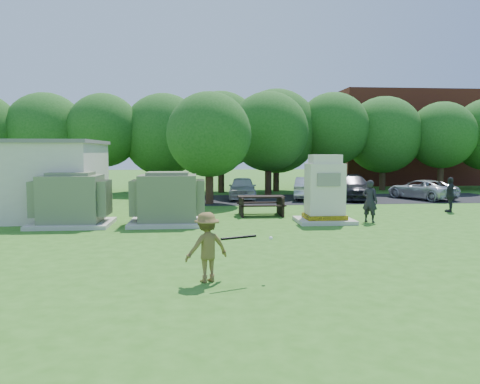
{
  "coord_description": "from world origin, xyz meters",
  "views": [
    {
      "loc": [
        -1.62,
        -13.97,
        2.88
      ],
      "look_at": [
        0.0,
        4.0,
        1.3
      ],
      "focal_mm": 35.0,
      "sensor_mm": 36.0,
      "label": 1
    }
  ],
  "objects": [
    {
      "name": "parking_strip",
      "position": [
        7.0,
        13.5,
        0.01
      ],
      "size": [
        20.0,
        6.0,
        0.01
      ],
      "primitive_type": "cube",
      "color": "#232326",
      "rests_on": "ground"
    },
    {
      "name": "brick_building",
      "position": [
        18.0,
        27.0,
        4.0
      ],
      "size": [
        15.0,
        8.0,
        8.0
      ],
      "primitive_type": "cube",
      "color": "maroon",
      "rests_on": "ground"
    },
    {
      "name": "ground",
      "position": [
        0.0,
        0.0,
        0.0
      ],
      "size": [
        120.0,
        120.0,
        0.0
      ],
      "primitive_type": "plane",
      "color": "#2D6619",
      "rests_on": "ground"
    },
    {
      "name": "batter",
      "position": [
        -1.44,
        -3.81,
        0.77
      ],
      "size": [
        1.15,
        0.93,
        1.55
      ],
      "primitive_type": "imported",
      "rotation": [
        0.0,
        0.0,
        3.56
      ],
      "color": "brown",
      "rests_on": "ground"
    },
    {
      "name": "car_dark",
      "position": [
        7.6,
        13.36,
        0.72
      ],
      "size": [
        2.67,
        5.19,
        1.44
      ],
      "primitive_type": "imported",
      "rotation": [
        0.0,
        0.0,
        -0.14
      ],
      "color": "black",
      "rests_on": "ground"
    },
    {
      "name": "person_by_generator",
      "position": [
        5.3,
        4.26,
        0.86
      ],
      "size": [
        0.74,
        0.72,
        1.72
      ],
      "primitive_type": "imported",
      "rotation": [
        0.0,
        0.0,
        2.42
      ],
      "color": "black",
      "rests_on": "ground"
    },
    {
      "name": "batting_equipment",
      "position": [
        -0.75,
        -3.94,
        1.0
      ],
      "size": [
        1.5,
        0.48,
        0.16
      ],
      "color": "black",
      "rests_on": "ground"
    },
    {
      "name": "car_silver_b",
      "position": [
        11.76,
        12.93,
        0.59
      ],
      "size": [
        3.5,
        4.65,
        1.17
      ],
      "primitive_type": "imported",
      "rotation": [
        0.0,
        0.0,
        3.56
      ],
      "color": "silver",
      "rests_on": "ground"
    },
    {
      "name": "picnic_table",
      "position": [
        1.19,
        6.72,
        0.55
      ],
      "size": [
        2.05,
        1.54,
        0.88
      ],
      "color": "black",
      "rests_on": "ground"
    },
    {
      "name": "generator_cabinet",
      "position": [
        3.47,
        4.41,
        1.2
      ],
      "size": [
        2.25,
        1.84,
        2.74
      ],
      "color": "beige",
      "rests_on": "ground"
    },
    {
      "name": "tree_row",
      "position": [
        1.75,
        18.5,
        4.15
      ],
      "size": [
        41.3,
        13.3,
        7.3
      ],
      "color": "#47301E",
      "rests_on": "ground"
    },
    {
      "name": "person_walking_right",
      "position": [
        10.28,
        7.07,
        0.83
      ],
      "size": [
        0.91,
        1.02,
        1.66
      ],
      "primitive_type": "imported",
      "rotation": [
        0.0,
        0.0,
        4.07
      ],
      "color": "#25262A",
      "rests_on": "ground"
    },
    {
      "name": "car_silver_a",
      "position": [
        5.0,
        13.56,
        0.67
      ],
      "size": [
        2.52,
        4.29,
        1.34
      ],
      "primitive_type": "imported",
      "rotation": [
        0.0,
        0.0,
        2.85
      ],
      "color": "#BBBBC0",
      "rests_on": "ground"
    },
    {
      "name": "transformer_left",
      "position": [
        -6.5,
        4.5,
        0.97
      ],
      "size": [
        3.0,
        2.4,
        2.07
      ],
      "color": "beige",
      "rests_on": "ground"
    },
    {
      "name": "transformer_right",
      "position": [
        -2.8,
        4.5,
        0.97
      ],
      "size": [
        3.0,
        2.4,
        2.07
      ],
      "color": "beige",
      "rests_on": "ground"
    },
    {
      "name": "car_white",
      "position": [
        1.04,
        13.88,
        0.67
      ],
      "size": [
        1.95,
        4.08,
        1.35
      ],
      "primitive_type": "imported",
      "rotation": [
        0.0,
        0.0,
        -0.09
      ],
      "color": "silver",
      "rests_on": "ground"
    }
  ]
}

